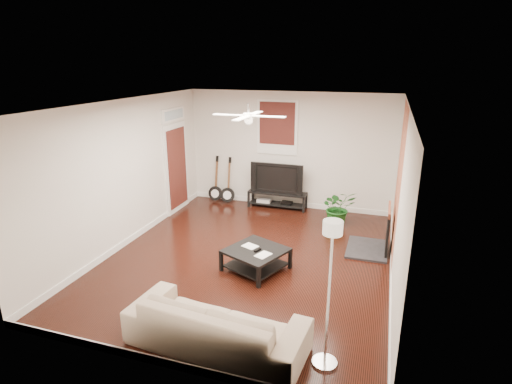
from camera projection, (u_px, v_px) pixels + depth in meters
room at (249, 185)px, 7.12m from camera, size 5.01×6.01×2.81m
brick_accent at (399, 182)px, 7.30m from camera, size 0.02×2.20×2.80m
fireplace at (377, 229)px, 7.67m from camera, size 0.80×1.10×0.92m
window_back at (277, 128)px, 9.73m from camera, size 1.00×0.06×1.30m
door_left at (176, 160)px, 9.61m from camera, size 0.08×1.00×2.50m
tv_stand at (277, 200)px, 10.07m from camera, size 1.43×0.38×0.40m
tv at (278, 177)px, 9.91m from camera, size 1.28×0.17×0.74m
coffee_table at (256, 260)px, 7.06m from camera, size 1.18×1.18×0.38m
sofa at (217, 324)px, 5.10m from camera, size 2.34×1.09×0.66m
floor_lamp at (329, 296)px, 4.62m from camera, size 0.33×0.33×1.85m
potted_plant at (338, 207)px, 8.95m from camera, size 0.92×0.88×0.81m
guitar_left at (215, 179)px, 10.40m from camera, size 0.37×0.26×1.18m
guitar_right at (227, 181)px, 10.27m from camera, size 0.39×0.30×1.18m
ceiling_fan at (249, 116)px, 6.75m from camera, size 1.24×1.24×0.32m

